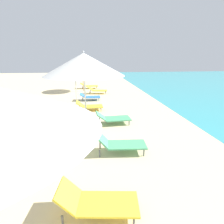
{
  "coord_description": "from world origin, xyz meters",
  "views": [
    {
      "loc": [
        -0.41,
        7.26,
        2.69
      ],
      "look_at": [
        0.19,
        12.31,
        1.12
      ],
      "focal_mm": 28.89,
      "sensor_mm": 36.0,
      "label": 1
    }
  ],
  "objects": [
    {
      "name": "lounger_fourth_inland",
      "position": [
        0.36,
        11.92,
        0.29
      ],
      "size": [
        1.48,
        0.7,
        0.62
      ],
      "rotation": [
        0.0,
        0.0,
        -0.08
      ],
      "color": "#4CA572",
      "rests_on": "ground"
    },
    {
      "name": "umbrella_fourth",
      "position": [
        -0.6,
        12.96,
        2.46
      ],
      "size": [
        2.5,
        2.5,
        2.86
      ],
      "color": "silver",
      "rests_on": "ground"
    },
    {
      "name": "lounger_farthest_inland",
      "position": [
        0.06,
        20.79,
        0.28
      ],
      "size": [
        1.49,
        0.76,
        0.56
      ],
      "rotation": [
        0.0,
        0.0,
        -0.14
      ],
      "color": "yellow",
      "rests_on": "ground"
    },
    {
      "name": "lounger_fifth_shoreside",
      "position": [
        -0.48,
        18.66,
        0.25
      ],
      "size": [
        1.33,
        0.72,
        0.47
      ],
      "rotation": [
        0.0,
        0.0,
        -0.03
      ],
      "color": "blue",
      "rests_on": "ground"
    },
    {
      "name": "lounger_third_shoreside",
      "position": [
        -0.38,
        9.84,
        0.25
      ],
      "size": [
        1.47,
        0.76,
        0.56
      ],
      "rotation": [
        0.0,
        0.0,
        -0.13
      ],
      "color": "yellow",
      "rests_on": "ground"
    },
    {
      "name": "umbrella_fifth",
      "position": [
        -1.24,
        17.54,
        2.19
      ],
      "size": [
        1.96,
        1.96,
        2.44
      ],
      "color": "silver",
      "rests_on": "ground"
    },
    {
      "name": "person_walking_near",
      "position": [
        -1.86,
        11.34,
        1.0
      ],
      "size": [
        0.27,
        0.39,
        1.66
      ],
      "rotation": [
        0.0,
        0.0,
        3.3
      ],
      "color": "#3F9972",
      "rests_on": "ground"
    },
    {
      "name": "lounger_fourth_shoreside",
      "position": [
        0.45,
        14.26,
        0.26
      ],
      "size": [
        1.45,
        0.75,
        0.53
      ],
      "rotation": [
        0.0,
        0.0,
        0.07
      ],
      "color": "#4CA572",
      "rests_on": "ground"
    },
    {
      "name": "umbrella_farthest",
      "position": [
        -1.01,
        21.94,
        2.19
      ],
      "size": [
        2.24,
        2.24,
        2.47
      ],
      "color": "olive",
      "rests_on": "ground"
    },
    {
      "name": "lounger_farthest_shoreside",
      "position": [
        -0.56,
        23.18,
        0.26
      ],
      "size": [
        1.51,
        0.61,
        0.5
      ],
      "rotation": [
        0.0,
        0.0,
        -0.0
      ],
      "color": "yellow",
      "rests_on": "ground"
    },
    {
      "name": "lounger_fifth_inland",
      "position": [
        -0.53,
        16.37,
        0.25
      ],
      "size": [
        1.37,
        0.67,
        0.51
      ],
      "rotation": [
        0.0,
        0.0,
        0.03
      ],
      "color": "yellow",
      "rests_on": "ground"
    }
  ]
}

